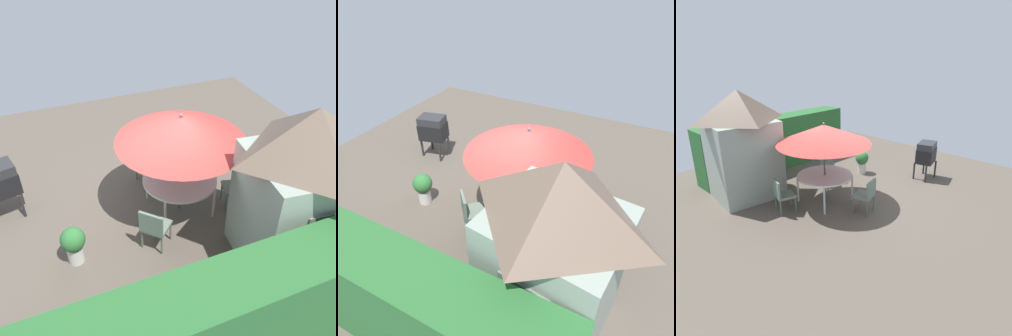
% 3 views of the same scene
% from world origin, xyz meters
% --- Properties ---
extents(ground_plane, '(11.00, 11.00, 0.00)m').
position_xyz_m(ground_plane, '(0.00, 0.00, 0.00)').
color(ground_plane, brown).
extents(hedge_backdrop, '(5.53, 0.82, 1.78)m').
position_xyz_m(hedge_backdrop, '(0.00, 3.50, 0.89)').
color(hedge_backdrop, '#28602D').
rests_on(hedge_backdrop, ground).
extents(garden_shed, '(1.98, 1.85, 2.98)m').
position_xyz_m(garden_shed, '(-2.01, 2.22, 1.52)').
color(garden_shed, gray).
rests_on(garden_shed, ground).
extents(patio_table, '(1.50, 1.50, 0.78)m').
position_xyz_m(patio_table, '(-0.76, 0.31, 0.73)').
color(patio_table, white).
rests_on(patio_table, ground).
extents(patio_umbrella, '(2.48, 2.48, 2.21)m').
position_xyz_m(patio_umbrella, '(-0.76, 0.31, 1.90)').
color(patio_umbrella, '#4C4C51').
rests_on(patio_umbrella, ground).
extents(chair_near_shed, '(0.55, 0.56, 0.90)m').
position_xyz_m(chair_near_shed, '(-0.47, -0.91, 0.52)').
color(chair_near_shed, slate).
rests_on(chair_near_shed, ground).
extents(chair_far_side, '(0.65, 0.65, 0.90)m').
position_xyz_m(chair_far_side, '(0.10, 1.13, 0.52)').
color(chair_far_side, slate).
rests_on(chair_far_side, ground).
extents(chair_toward_hedge, '(0.58, 0.58, 0.90)m').
position_xyz_m(chair_toward_hedge, '(-1.93, 0.67, 0.52)').
color(chair_toward_hedge, slate).
rests_on(chair_toward_hedge, ground).
extents(potted_plant_by_shed, '(0.44, 0.44, 0.76)m').
position_xyz_m(potted_plant_by_shed, '(1.53, 0.92, 0.45)').
color(potted_plant_by_shed, silver).
rests_on(potted_plant_by_shed, ground).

